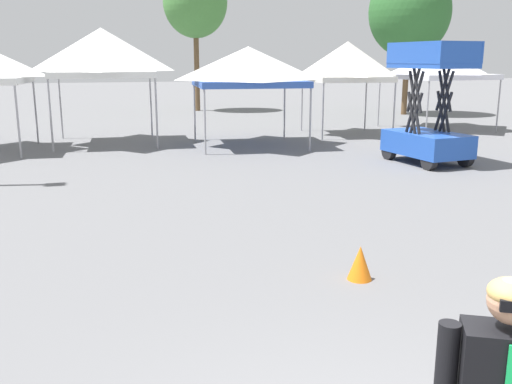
# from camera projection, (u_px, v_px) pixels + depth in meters

# --- Properties ---
(canopy_tent_behind_center) EXTENTS (3.46, 3.46, 3.77)m
(canopy_tent_behind_center) POSITION_uv_depth(u_px,v_px,m) (102.00, 53.00, 18.52)
(canopy_tent_behind_center) COLOR #9E9EA3
(canopy_tent_behind_center) RESTS_ON ground
(canopy_tent_behind_left) EXTENTS (3.65, 3.65, 3.17)m
(canopy_tent_behind_left) POSITION_uv_depth(u_px,v_px,m) (248.00, 67.00, 18.19)
(canopy_tent_behind_left) COLOR #9E9EA3
(canopy_tent_behind_left) RESTS_ON ground
(canopy_tent_far_right) EXTENTS (3.00, 3.00, 3.41)m
(canopy_tent_far_right) POSITION_uv_depth(u_px,v_px,m) (347.00, 62.00, 20.89)
(canopy_tent_far_right) COLOR #9E9EA3
(canopy_tent_far_right) RESTS_ON ground
(canopy_tent_right_of_center) EXTENTS (3.70, 3.70, 3.16)m
(canopy_tent_right_of_center) POSITION_uv_depth(u_px,v_px,m) (439.00, 64.00, 22.52)
(canopy_tent_right_of_center) COLOR #9E9EA3
(canopy_tent_right_of_center) RESTS_ON ground
(scissor_lift) EXTENTS (1.67, 2.45, 3.21)m
(scissor_lift) POSITION_uv_depth(u_px,v_px,m) (428.00, 125.00, 15.34)
(scissor_lift) COLOR black
(scissor_lift) RESTS_ON ground
(tree_behind_tents_center) EXTENTS (3.40, 3.40, 7.60)m
(tree_behind_tents_center) POSITION_uv_depth(u_px,v_px,m) (195.00, 2.00, 30.00)
(tree_behind_tents_center) COLOR brown
(tree_behind_tents_center) RESTS_ON ground
(tree_behind_tents_right) EXTENTS (4.01, 4.01, 7.26)m
(tree_behind_tents_right) POSITION_uv_depth(u_px,v_px,m) (410.00, 12.00, 28.02)
(tree_behind_tents_right) COLOR brown
(tree_behind_tents_right) RESTS_ON ground
(traffic_cone_lot_center) EXTENTS (0.32, 0.32, 0.45)m
(traffic_cone_lot_center) POSITION_uv_depth(u_px,v_px,m) (360.00, 263.00, 7.30)
(traffic_cone_lot_center) COLOR orange
(traffic_cone_lot_center) RESTS_ON ground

